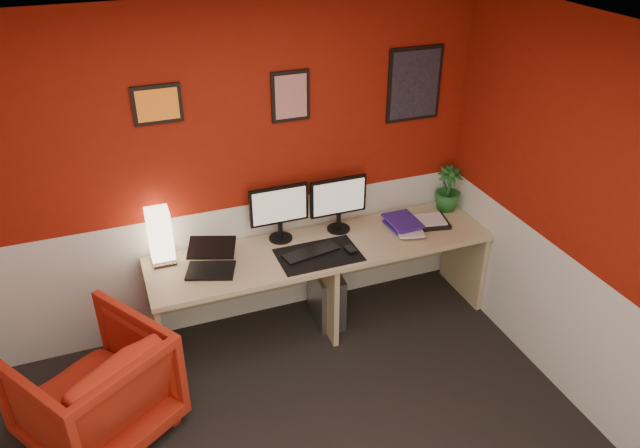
% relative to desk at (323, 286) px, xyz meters
% --- Properties ---
extents(ceiling, '(4.00, 3.50, 0.01)m').
position_rel_desk_xyz_m(ceiling, '(-0.70, -1.41, 2.13)').
color(ceiling, white).
rests_on(ceiling, ground).
extents(wall_back, '(4.00, 0.01, 2.50)m').
position_rel_desk_xyz_m(wall_back, '(-0.70, 0.34, 0.89)').
color(wall_back, maroon).
rests_on(wall_back, ground).
extents(wall_right, '(0.01, 3.50, 2.50)m').
position_rel_desk_xyz_m(wall_right, '(1.30, -1.41, 0.89)').
color(wall_right, maroon).
rests_on(wall_right, ground).
extents(wainscot_back, '(4.00, 0.01, 1.00)m').
position_rel_desk_xyz_m(wainscot_back, '(-0.70, 0.34, 0.14)').
color(wainscot_back, silver).
rests_on(wainscot_back, ground).
extents(wainscot_right, '(0.01, 3.50, 1.00)m').
position_rel_desk_xyz_m(wainscot_right, '(1.30, -1.41, 0.14)').
color(wainscot_right, silver).
rests_on(wainscot_right, ground).
extents(desk, '(2.60, 0.65, 0.73)m').
position_rel_desk_xyz_m(desk, '(0.00, 0.00, 0.00)').
color(desk, tan).
rests_on(desk, ground).
extents(shoji_lamp, '(0.16, 0.16, 0.40)m').
position_rel_desk_xyz_m(shoji_lamp, '(-1.14, 0.21, 0.56)').
color(shoji_lamp, '#FFE5B2').
rests_on(shoji_lamp, desk).
extents(laptop, '(0.39, 0.33, 0.22)m').
position_rel_desk_xyz_m(laptop, '(-0.85, -0.04, 0.47)').
color(laptop, black).
rests_on(laptop, desk).
extents(monitor_left, '(0.45, 0.06, 0.58)m').
position_rel_desk_xyz_m(monitor_left, '(-0.26, 0.22, 0.66)').
color(monitor_left, black).
rests_on(monitor_left, desk).
extents(monitor_right, '(0.45, 0.06, 0.58)m').
position_rel_desk_xyz_m(monitor_right, '(0.20, 0.19, 0.66)').
color(monitor_right, black).
rests_on(monitor_right, desk).
extents(desk_mat, '(0.60, 0.38, 0.01)m').
position_rel_desk_xyz_m(desk_mat, '(-0.07, -0.10, 0.37)').
color(desk_mat, black).
rests_on(desk_mat, desk).
extents(keyboard, '(0.44, 0.21, 0.02)m').
position_rel_desk_xyz_m(keyboard, '(-0.12, -0.07, 0.38)').
color(keyboard, black).
rests_on(keyboard, desk_mat).
extents(mouse, '(0.07, 0.11, 0.03)m').
position_rel_desk_xyz_m(mouse, '(0.16, -0.15, 0.39)').
color(mouse, black).
rests_on(mouse, desk_mat).
extents(book_bottom, '(0.22, 0.28, 0.03)m').
position_rel_desk_xyz_m(book_bottom, '(0.58, 0.03, 0.38)').
color(book_bottom, '#341D87').
rests_on(book_bottom, desk).
extents(book_middle, '(0.27, 0.31, 0.02)m').
position_rel_desk_xyz_m(book_middle, '(0.60, -0.03, 0.40)').
color(book_middle, silver).
rests_on(book_middle, book_bottom).
extents(book_top, '(0.23, 0.31, 0.03)m').
position_rel_desk_xyz_m(book_top, '(0.56, 0.02, 0.43)').
color(book_top, '#341D87').
rests_on(book_top, book_middle).
extents(zen_tray, '(0.39, 0.31, 0.03)m').
position_rel_desk_xyz_m(zen_tray, '(0.88, 0.03, 0.38)').
color(zen_tray, black).
rests_on(zen_tray, desk).
extents(potted_plant, '(0.25, 0.25, 0.38)m').
position_rel_desk_xyz_m(potted_plant, '(1.17, 0.19, 0.55)').
color(potted_plant, '#19591E').
rests_on(potted_plant, desk).
extents(pc_tower, '(0.24, 0.47, 0.45)m').
position_rel_desk_xyz_m(pc_tower, '(0.06, 0.07, -0.14)').
color(pc_tower, '#99999E').
rests_on(pc_tower, ground).
extents(armchair, '(1.13, 1.14, 0.76)m').
position_rel_desk_xyz_m(armchair, '(-1.73, -0.52, 0.01)').
color(armchair, '#AA2816').
rests_on(armchair, ground).
extents(art_left, '(0.32, 0.02, 0.26)m').
position_rel_desk_xyz_m(art_left, '(-1.03, 0.33, 1.49)').
color(art_left, orange).
rests_on(art_left, wall_back).
extents(art_center, '(0.28, 0.02, 0.36)m').
position_rel_desk_xyz_m(art_center, '(-0.12, 0.33, 1.44)').
color(art_center, red).
rests_on(art_center, wall_back).
extents(art_right, '(0.44, 0.02, 0.56)m').
position_rel_desk_xyz_m(art_right, '(0.86, 0.33, 1.42)').
color(art_right, black).
rests_on(art_right, wall_back).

